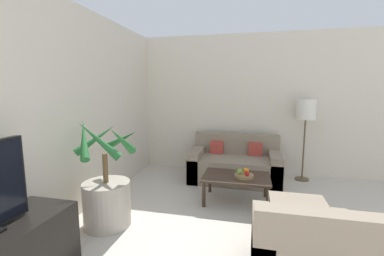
# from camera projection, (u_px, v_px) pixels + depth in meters

# --- Properties ---
(wall_back) EXTENTS (7.63, 0.06, 2.70)m
(wall_back) POSITION_uv_depth(u_px,v_px,m) (298.00, 105.00, 4.82)
(wall_back) COLOR beige
(wall_back) RESTS_ON ground_plane
(wall_left) EXTENTS (0.06, 7.38, 2.70)m
(wall_left) POSITION_uv_depth(u_px,v_px,m) (37.00, 117.00, 2.69)
(wall_left) COLOR beige
(wall_left) RESTS_ON ground_plane
(potted_palm) EXTENTS (0.77, 0.75, 1.32)m
(potted_palm) POSITION_uv_depth(u_px,v_px,m) (107.00, 194.00, 3.08)
(potted_palm) COLOR #ADA393
(potted_palm) RESTS_ON ground_plane
(sofa_loveseat) EXTENTS (1.58, 0.86, 0.81)m
(sofa_loveseat) POSITION_uv_depth(u_px,v_px,m) (235.00, 165.00, 4.67)
(sofa_loveseat) COLOR gray
(sofa_loveseat) RESTS_ON ground_plane
(floor_lamp) EXTENTS (0.33, 0.33, 1.47)m
(floor_lamp) POSITION_uv_depth(u_px,v_px,m) (306.00, 113.00, 4.53)
(floor_lamp) COLOR brown
(floor_lamp) RESTS_ON ground_plane
(coffee_table) EXTENTS (0.95, 0.63, 0.39)m
(coffee_table) POSITION_uv_depth(u_px,v_px,m) (236.00, 179.00, 3.73)
(coffee_table) COLOR #38281E
(coffee_table) RESTS_ON ground_plane
(fruit_bowl) EXTENTS (0.27, 0.27, 0.05)m
(fruit_bowl) POSITION_uv_depth(u_px,v_px,m) (244.00, 176.00, 3.66)
(fruit_bowl) COLOR #997A4C
(fruit_bowl) RESTS_ON coffee_table
(apple_red) EXTENTS (0.07, 0.07, 0.07)m
(apple_red) POSITION_uv_depth(u_px,v_px,m) (247.00, 173.00, 3.59)
(apple_red) COLOR red
(apple_red) RESTS_ON fruit_bowl
(apple_green) EXTENTS (0.08, 0.08, 0.08)m
(apple_green) POSITION_uv_depth(u_px,v_px,m) (240.00, 171.00, 3.66)
(apple_green) COLOR olive
(apple_green) RESTS_ON fruit_bowl
(orange_fruit) EXTENTS (0.08, 0.08, 0.08)m
(orange_fruit) POSITION_uv_depth(u_px,v_px,m) (246.00, 171.00, 3.69)
(orange_fruit) COLOR orange
(orange_fruit) RESTS_ON fruit_bowl
(armchair) EXTENTS (0.87, 0.82, 0.80)m
(armchair) POSITION_uv_depth(u_px,v_px,m) (306.00, 256.00, 2.11)
(armchair) COLOR gray
(armchair) RESTS_ON ground_plane
(ottoman) EXTENTS (0.62, 0.55, 0.38)m
(ottoman) POSITION_uv_depth(u_px,v_px,m) (298.00, 218.00, 2.90)
(ottoman) COLOR gray
(ottoman) RESTS_ON ground_plane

